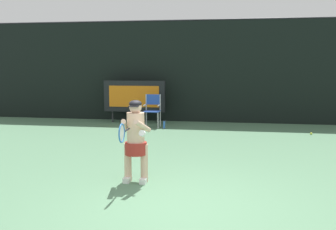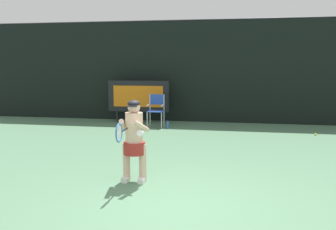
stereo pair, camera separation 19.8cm
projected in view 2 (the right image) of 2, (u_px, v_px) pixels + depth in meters
name	position (u px, v px, depth m)	size (l,w,h in m)	color
ground	(174.00, 214.00, 5.38)	(18.00, 22.00, 0.03)	#507958
backdrop_screen	(216.00, 72.00, 13.60)	(18.00, 0.12, 3.66)	black
scoreboard	(139.00, 96.00, 13.59)	(2.20, 0.21, 1.50)	black
umpire_chair	(156.00, 109.00, 12.66)	(0.52, 0.44, 1.08)	#B7B7BC
water_bottle	(168.00, 125.00, 12.41)	(0.07, 0.07, 0.27)	blue
tennis_player	(134.00, 138.00, 6.75)	(0.54, 0.62, 1.46)	white
tennis_racket	(119.00, 133.00, 6.08)	(0.03, 0.60, 0.31)	black
tennis_ball_loose	(315.00, 134.00, 11.24)	(0.07, 0.07, 0.07)	#CCDB3D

